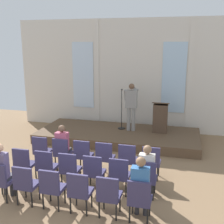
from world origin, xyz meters
TOP-DOWN VIEW (x-y plane):
  - ground_plane at (0.00, 0.00)m, footprint 15.60×15.60m
  - rear_partition at (0.02, 6.00)m, footprint 9.46×0.14m
  - stage_platform at (0.00, 4.47)m, footprint 5.94×2.46m
  - speaker at (0.44, 4.73)m, footprint 0.50×0.69m
  - mic_stand at (0.04, 4.85)m, footprint 0.28×0.28m
  - lectern at (1.52, 4.79)m, footprint 0.60×0.48m
  - chair_r0_c0 at (-1.60, 1.58)m, footprint 0.46×0.44m
  - chair_r0_c1 at (-0.96, 1.58)m, footprint 0.46×0.44m
  - audience_r0_c1 at (-0.96, 1.66)m, footprint 0.36×0.39m
  - chair_r0_c2 at (-0.32, 1.58)m, footprint 0.46×0.44m
  - chair_r0_c3 at (0.32, 1.58)m, footprint 0.46×0.44m
  - chair_r0_c4 at (0.96, 1.58)m, footprint 0.46×0.44m
  - chair_r0_c5 at (1.60, 1.58)m, footprint 0.46×0.44m
  - chair_r1_c0 at (-1.60, 0.61)m, footprint 0.46×0.44m
  - chair_r1_c1 at (-0.96, 0.61)m, footprint 0.46×0.44m
  - chair_r1_c2 at (-0.32, 0.61)m, footprint 0.46×0.44m
  - chair_r1_c3 at (0.32, 0.61)m, footprint 0.46×0.44m
  - chair_r1_c4 at (0.96, 0.61)m, footprint 0.46×0.44m
  - chair_r1_c5 at (1.60, 0.61)m, footprint 0.46×0.44m
  - audience_r1_c5 at (1.60, 0.69)m, footprint 0.36×0.39m
  - chair_r2_c0 at (-1.60, -0.35)m, footprint 0.46×0.44m
  - audience_r2_c0 at (-1.60, -0.28)m, footprint 0.36×0.39m
  - chair_r2_c1 at (-0.96, -0.35)m, footprint 0.46×0.44m
  - chair_r2_c2 at (-0.32, -0.35)m, footprint 0.46×0.44m
  - chair_r2_c3 at (0.32, -0.35)m, footprint 0.46×0.44m
  - chair_r2_c4 at (0.96, -0.35)m, footprint 0.46×0.44m
  - chair_r2_c5 at (1.60, -0.35)m, footprint 0.46×0.44m
  - audience_r2_c5 at (1.60, -0.28)m, footprint 0.36×0.39m

SIDE VIEW (x-z plane):
  - ground_plane at x=0.00m, z-range 0.00..0.00m
  - stage_platform at x=0.00m, z-range 0.00..0.33m
  - chair_r0_c0 at x=-1.60m, z-range 0.06..1.00m
  - chair_r0_c1 at x=-0.96m, z-range 0.06..1.00m
  - chair_r0_c2 at x=-0.32m, z-range 0.06..1.00m
  - chair_r0_c3 at x=0.32m, z-range 0.06..1.00m
  - chair_r0_c4 at x=0.96m, z-range 0.06..1.00m
  - chair_r0_c5 at x=1.60m, z-range 0.06..1.00m
  - chair_r1_c0 at x=-1.60m, z-range 0.06..1.00m
  - chair_r1_c1 at x=-0.96m, z-range 0.06..1.00m
  - chair_r1_c2 at x=-0.32m, z-range 0.06..1.00m
  - chair_r1_c3 at x=0.32m, z-range 0.06..1.00m
  - chair_r1_c4 at x=0.96m, z-range 0.06..1.00m
  - chair_r1_c5 at x=1.60m, z-range 0.06..1.00m
  - chair_r2_c0 at x=-1.60m, z-range 0.06..1.00m
  - chair_r2_c1 at x=-0.96m, z-range 0.06..1.00m
  - chair_r2_c2 at x=-0.32m, z-range 0.06..1.00m
  - chair_r2_c3 at x=0.32m, z-range 0.06..1.00m
  - chair_r2_c4 at x=0.96m, z-range 0.06..1.00m
  - chair_r2_c5 at x=1.60m, z-range 0.06..1.00m
  - mic_stand at x=0.04m, z-range -0.11..1.44m
  - audience_r1_c5 at x=1.60m, z-range 0.07..1.36m
  - audience_r0_c1 at x=-0.96m, z-range 0.07..1.37m
  - audience_r2_c0 at x=-1.60m, z-range 0.07..1.44m
  - audience_r2_c5 at x=1.60m, z-range 0.07..1.46m
  - lectern at x=1.52m, z-range 0.30..1.46m
  - speaker at x=0.44m, z-range 0.48..2.27m
  - rear_partition at x=0.02m, z-range 0.00..4.52m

